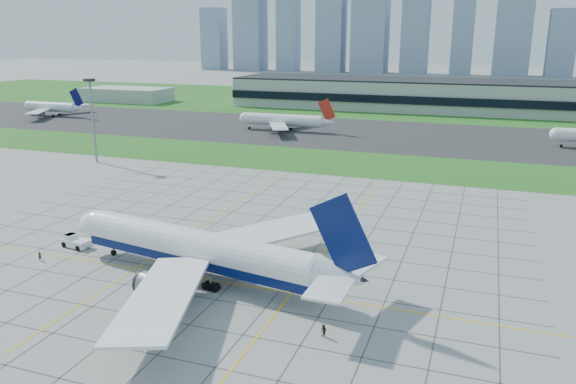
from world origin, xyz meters
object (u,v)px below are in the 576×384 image
Objects in this scene: airliner at (200,250)px; pushback_tug at (75,242)px; light_mast at (92,110)px; distant_jet_1 at (284,120)px; crew_near at (40,256)px; distant_jet_0 at (52,107)px; crew_far at (324,331)px.

pushback_tug is (-28.73, 4.45, -3.85)m from airliner.
distant_jet_1 is at bearing 65.07° from light_mast.
distant_jet_0 reaches higher than crew_near.
crew_far is at bearing -77.51° from crew_near.
distant_jet_0 is (-86.69, 78.83, -11.70)m from light_mast.
pushback_tug is 4.58× the size of crew_far.
airliner is 35.57× the size of crew_near.
crew_far is (24.14, -11.45, -3.96)m from airliner.
distant_jet_0 is (-158.78, 145.34, -0.39)m from airliner.
crew_far is 0.04× the size of distant_jet_0.
crew_far is 165.04m from distant_jet_1.
pushback_tug is (43.36, -62.06, -15.16)m from light_mast.
light_mast is 3.07× the size of pushback_tug.
airliner is 1.33× the size of distant_jet_1.
distant_jet_0 is at bearing 147.13° from airliner.
distant_jet_0 and distant_jet_1 have the same top height.
airliner reaches higher than distant_jet_1.
distant_jet_0 is (-128.72, 148.42, 3.69)m from crew_near.
pushback_tug is at bearing -47.29° from distant_jet_0.
light_mast is 0.60× the size of distant_jet_0.
airliner reaches higher than pushback_tug.
light_mast is 124.78m from crew_far.
pushback_tug is 7.65m from crew_near.
distant_jet_0 is (-182.92, 156.79, 3.57)m from crew_far.
light_mast reaches higher than airliner.
pushback_tug is at bearing 11.27° from crew_near.
airliner reaches higher than crew_near.
light_mast is at bearing 146.91° from airliner.
crew_far is (52.87, -15.90, -0.11)m from pushback_tug.
distant_jet_0 is 121.73m from distant_jet_1.
distant_jet_1 is (-7.04, 144.85, 3.69)m from crew_near.
light_mast is 117.76m from distant_jet_0.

